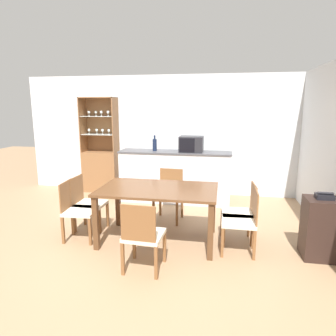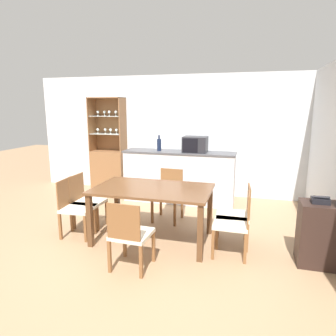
% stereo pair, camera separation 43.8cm
% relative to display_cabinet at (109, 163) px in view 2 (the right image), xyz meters
% --- Properties ---
extents(ground_plane, '(18.00, 18.00, 0.00)m').
position_rel_display_cabinet_xyz_m(ground_plane, '(1.67, -2.42, -0.61)').
color(ground_plane, '#A37F5B').
extents(wall_back, '(6.80, 0.06, 2.55)m').
position_rel_display_cabinet_xyz_m(wall_back, '(1.67, 0.21, 0.67)').
color(wall_back, silver).
rests_on(wall_back, ground_plane).
extents(kitchen_counter, '(2.20, 0.53, 1.02)m').
position_rel_display_cabinet_xyz_m(kitchen_counter, '(1.76, -0.47, -0.10)').
color(kitchen_counter, silver).
rests_on(kitchen_counter, ground_plane).
extents(display_cabinet, '(0.77, 0.38, 2.08)m').
position_rel_display_cabinet_xyz_m(display_cabinet, '(0.00, 0.00, 0.00)').
color(display_cabinet, brown).
rests_on(display_cabinet, ground_plane).
extents(dining_table, '(1.63, 0.98, 0.77)m').
position_rel_display_cabinet_xyz_m(dining_table, '(1.82, -2.30, 0.07)').
color(dining_table, brown).
rests_on(dining_table, ground_plane).
extents(dining_chair_side_right_near, '(0.44, 0.44, 0.85)m').
position_rel_display_cabinet_xyz_m(dining_chair_side_right_near, '(2.96, -2.45, -0.18)').
color(dining_chair_side_right_near, beige).
rests_on(dining_chair_side_right_near, ground_plane).
extents(dining_chair_side_left_near, '(0.46, 0.46, 0.85)m').
position_rel_display_cabinet_xyz_m(dining_chair_side_left_near, '(0.67, -2.45, -0.18)').
color(dining_chair_side_left_near, beige).
rests_on(dining_chair_side_left_near, ground_plane).
extents(dining_chair_side_left_far, '(0.44, 0.44, 0.85)m').
position_rel_display_cabinet_xyz_m(dining_chair_side_left_far, '(0.67, -2.15, -0.18)').
color(dining_chair_side_left_far, beige).
rests_on(dining_chair_side_left_far, ground_plane).
extents(dining_chair_head_near, '(0.45, 0.45, 0.85)m').
position_rel_display_cabinet_xyz_m(dining_chair_head_near, '(1.82, -3.12, -0.18)').
color(dining_chair_head_near, beige).
rests_on(dining_chair_head_near, ground_plane).
extents(dining_chair_side_right_far, '(0.46, 0.46, 0.85)m').
position_rel_display_cabinet_xyz_m(dining_chair_side_right_far, '(2.96, -2.15, -0.18)').
color(dining_chair_side_right_far, beige).
rests_on(dining_chair_side_right_far, ground_plane).
extents(dining_chair_head_far, '(0.46, 0.46, 0.85)m').
position_rel_display_cabinet_xyz_m(dining_chair_head_far, '(1.82, -1.48, -0.18)').
color(dining_chair_head_far, beige).
rests_on(dining_chair_head_far, ground_plane).
extents(microwave, '(0.45, 0.38, 0.30)m').
position_rel_display_cabinet_xyz_m(microwave, '(2.08, -0.49, 0.57)').
color(microwave, '#232328').
rests_on(microwave, kitchen_counter).
extents(wine_bottle, '(0.08, 0.08, 0.31)m').
position_rel_display_cabinet_xyz_m(wine_bottle, '(1.35, -0.48, 0.54)').
color(wine_bottle, '#141E38').
rests_on(wine_bottle, kitchen_counter).
extents(side_cabinet, '(0.50, 0.38, 0.77)m').
position_rel_display_cabinet_xyz_m(side_cabinet, '(3.97, -2.42, -0.22)').
color(side_cabinet, black).
rests_on(side_cabinet, ground_plane).
extents(telephone, '(0.20, 0.15, 0.10)m').
position_rel_display_cabinet_xyz_m(telephone, '(3.93, -2.42, 0.20)').
color(telephone, black).
rests_on(telephone, side_cabinet).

